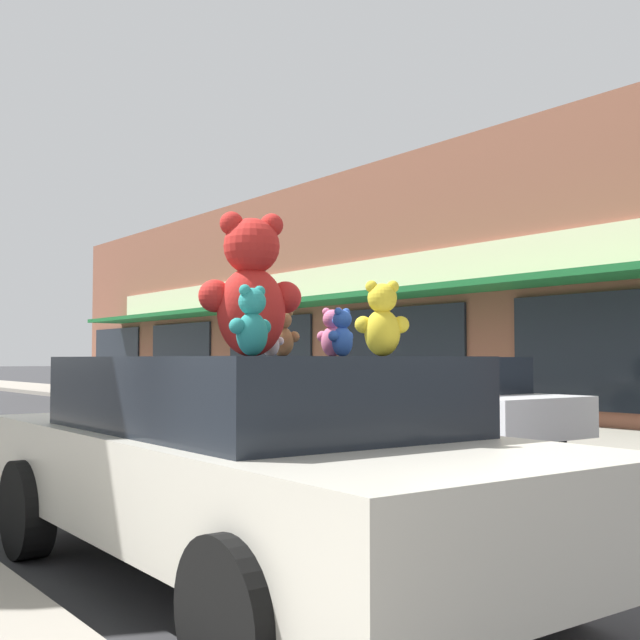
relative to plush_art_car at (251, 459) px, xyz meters
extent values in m
plane|color=#333335|center=(2.64, 0.58, -0.70)|extent=(260.00, 260.00, 0.00)
cube|color=brown|center=(14.89, 8.96, 2.18)|extent=(11.08, 36.24, 5.77)
cube|color=#19662D|center=(8.71, 8.96, 1.93)|extent=(1.28, 30.44, 0.12)
cube|color=beige|center=(9.30, 8.96, 2.48)|extent=(0.08, 28.99, 0.70)
cube|color=black|center=(9.31, 3.78, 0.70)|extent=(0.06, 3.93, 2.00)
cube|color=black|center=(9.31, 8.96, 0.70)|extent=(0.06, 3.93, 2.00)
cube|color=black|center=(9.31, 14.14, 0.70)|extent=(0.06, 3.93, 2.00)
cube|color=black|center=(9.31, 19.31, 0.70)|extent=(0.06, 3.93, 2.00)
cube|color=black|center=(9.31, 24.49, 0.70)|extent=(0.06, 3.93, 2.00)
cube|color=beige|center=(0.00, 0.00, -0.11)|extent=(1.83, 4.33, 0.56)
cube|color=black|center=(0.00, 0.00, 0.38)|extent=(1.60, 2.39, 0.42)
cylinder|color=black|center=(-0.85, 1.35, -0.39)|extent=(0.21, 0.63, 0.63)
cylinder|color=black|center=(0.89, 1.32, -0.39)|extent=(0.21, 0.63, 0.63)
cylinder|color=black|center=(-0.89, -1.32, -0.39)|extent=(0.21, 0.63, 0.63)
cylinder|color=black|center=(0.85, -1.35, -0.39)|extent=(0.21, 0.63, 0.63)
ellipsoid|color=red|center=(0.10, 0.16, 0.86)|extent=(0.51, 0.48, 0.54)
sphere|color=red|center=(0.10, 0.16, 1.26)|extent=(0.44, 0.44, 0.34)
sphere|color=red|center=(0.21, 0.11, 1.40)|extent=(0.19, 0.19, 0.14)
sphere|color=red|center=(-0.02, 0.20, 1.40)|extent=(0.19, 0.19, 0.14)
sphere|color=#FF4741|center=(0.15, 0.29, 1.24)|extent=(0.17, 0.17, 0.13)
sphere|color=red|center=(0.31, 0.11, 0.96)|extent=(0.26, 0.26, 0.20)
sphere|color=red|center=(-0.09, 0.26, 0.96)|extent=(0.26, 0.26, 0.20)
ellipsoid|color=olive|center=(0.52, 0.44, 0.69)|extent=(0.20, 0.19, 0.20)
sphere|color=olive|center=(0.52, 0.44, 0.84)|extent=(0.17, 0.17, 0.13)
sphere|color=olive|center=(0.56, 0.42, 0.89)|extent=(0.07, 0.07, 0.05)
sphere|color=olive|center=(0.48, 0.46, 0.89)|extent=(0.07, 0.07, 0.05)
sphere|color=tan|center=(0.54, 0.49, 0.83)|extent=(0.07, 0.07, 0.05)
sphere|color=olive|center=(0.59, 0.41, 0.73)|extent=(0.10, 0.10, 0.07)
sphere|color=olive|center=(0.45, 0.49, 0.73)|extent=(0.10, 0.10, 0.07)
ellipsoid|color=yellow|center=(0.10, -1.04, 0.71)|extent=(0.23, 0.22, 0.23)
sphere|color=yellow|center=(0.10, -1.04, 0.87)|extent=(0.20, 0.20, 0.14)
sphere|color=yellow|center=(0.15, -1.07, 0.93)|extent=(0.08, 0.08, 0.06)
sphere|color=yellow|center=(0.06, -1.01, 0.93)|extent=(0.08, 0.08, 0.06)
sphere|color=#FFFF4D|center=(0.14, -0.99, 0.86)|extent=(0.08, 0.08, 0.05)
sphere|color=yellow|center=(0.19, -1.08, 0.75)|extent=(0.12, 0.12, 0.08)
sphere|color=yellow|center=(0.04, -0.97, 0.75)|extent=(0.12, 0.12, 0.08)
ellipsoid|color=pink|center=(0.60, 0.01, 0.69)|extent=(0.17, 0.18, 0.19)
sphere|color=pink|center=(0.60, 0.01, 0.83)|extent=(0.16, 0.16, 0.12)
sphere|color=pink|center=(0.62, -0.03, 0.87)|extent=(0.07, 0.07, 0.05)
sphere|color=pink|center=(0.58, 0.05, 0.87)|extent=(0.07, 0.07, 0.05)
sphere|color=#FFA3DA|center=(0.65, 0.03, 0.82)|extent=(0.06, 0.06, 0.05)
sphere|color=pink|center=(0.64, -0.06, 0.72)|extent=(0.09, 0.09, 0.07)
sphere|color=pink|center=(0.58, 0.08, 0.72)|extent=(0.09, 0.09, 0.07)
ellipsoid|color=teal|center=(-0.51, -0.83, 0.69)|extent=(0.18, 0.16, 0.20)
sphere|color=teal|center=(-0.51, -0.83, 0.84)|extent=(0.15, 0.15, 0.13)
sphere|color=teal|center=(-0.46, -0.82, 0.89)|extent=(0.06, 0.06, 0.05)
sphere|color=teal|center=(-0.55, -0.83, 0.89)|extent=(0.06, 0.06, 0.05)
sphere|color=#47CDC6|center=(-0.52, -0.77, 0.83)|extent=(0.06, 0.06, 0.05)
sphere|color=teal|center=(-0.43, -0.80, 0.73)|extent=(0.09, 0.09, 0.07)
sphere|color=teal|center=(-0.59, -0.83, 0.73)|extent=(0.09, 0.09, 0.07)
ellipsoid|color=white|center=(0.29, 0.24, 0.66)|extent=(0.14, 0.14, 0.15)
sphere|color=white|center=(0.29, 0.24, 0.77)|extent=(0.13, 0.13, 0.09)
sphere|color=white|center=(0.32, 0.22, 0.81)|extent=(0.05, 0.05, 0.04)
sphere|color=white|center=(0.26, 0.26, 0.81)|extent=(0.05, 0.05, 0.04)
sphere|color=white|center=(0.31, 0.27, 0.77)|extent=(0.05, 0.05, 0.04)
sphere|color=white|center=(0.35, 0.22, 0.69)|extent=(0.07, 0.07, 0.05)
sphere|color=white|center=(0.25, 0.28, 0.69)|extent=(0.07, 0.07, 0.05)
ellipsoid|color=blue|center=(0.55, -0.16, 0.68)|extent=(0.17, 0.15, 0.18)
sphere|color=blue|center=(0.55, -0.16, 0.82)|extent=(0.14, 0.14, 0.12)
sphere|color=blue|center=(0.59, -0.15, 0.86)|extent=(0.06, 0.06, 0.05)
sphere|color=blue|center=(0.51, -0.17, 0.86)|extent=(0.06, 0.06, 0.05)
sphere|color=#548DFF|center=(0.53, -0.11, 0.81)|extent=(0.05, 0.05, 0.04)
sphere|color=blue|center=(0.62, -0.13, 0.71)|extent=(0.08, 0.08, 0.07)
sphere|color=blue|center=(0.47, -0.17, 0.71)|extent=(0.08, 0.08, 0.07)
cube|color=silver|center=(5.31, 4.07, -0.14)|extent=(1.73, 4.36, 0.51)
cube|color=black|center=(5.31, 4.07, 0.36)|extent=(1.52, 2.55, 0.48)
cylinder|color=black|center=(4.47, 5.42, -0.39)|extent=(0.20, 0.63, 0.63)
cylinder|color=black|center=(6.16, 5.42, -0.39)|extent=(0.20, 0.63, 0.63)
cylinder|color=black|center=(4.47, 2.72, -0.39)|extent=(0.20, 0.63, 0.63)
cylinder|color=black|center=(6.16, 2.72, -0.39)|extent=(0.20, 0.63, 0.63)
camera|label=1|loc=(-2.46, -3.97, 0.58)|focal=45.00mm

